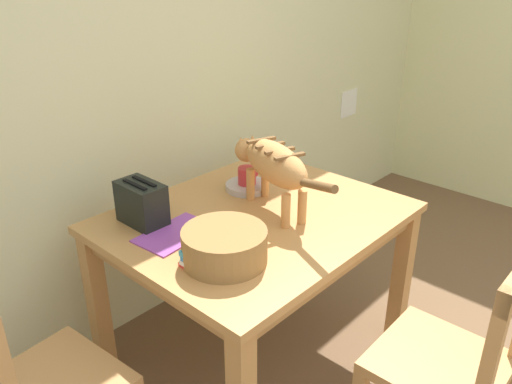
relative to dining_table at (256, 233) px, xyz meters
name	(u,v)px	position (x,y,z in m)	size (l,w,h in m)	color
wall_rear	(160,64)	(0.09, 0.69, 0.60)	(5.30, 0.11, 2.50)	beige
dining_table	(256,233)	(0.00, 0.00, 0.00)	(1.16, 0.95, 0.74)	#BC8448
cat	(273,164)	(0.08, -0.01, 0.29)	(0.27, 0.66, 0.29)	tan
saucer_bowl	(247,186)	(0.15, 0.20, 0.10)	(0.20, 0.20, 0.03)	#BCB2AF
coffee_mug	(247,175)	(0.16, 0.20, 0.16)	(0.12, 0.08, 0.08)	red
magazine	(176,233)	(-0.33, 0.11, 0.09)	(0.30, 0.19, 0.01)	purple
book_stack	(210,257)	(-0.39, -0.15, 0.12)	(0.17, 0.15, 0.07)	red
wicker_basket	(225,245)	(-0.34, -0.16, 0.15)	(0.30, 0.30, 0.12)	olive
toaster	(142,203)	(-0.36, 0.28, 0.18)	(0.12, 0.20, 0.18)	black
wooden_chair_near	(451,364)	(0.05, -0.86, -0.20)	(0.43, 0.43, 0.92)	#B98348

